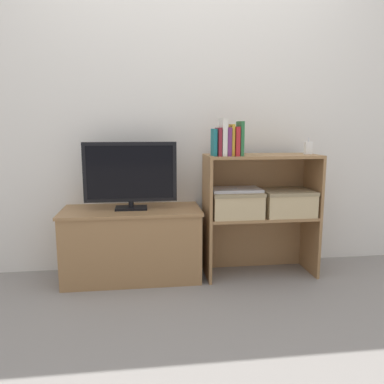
{
  "coord_description": "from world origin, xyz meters",
  "views": [
    {
      "loc": [
        -0.33,
        -2.39,
        1.07
      ],
      "look_at": [
        0.0,
        0.17,
        0.62
      ],
      "focal_mm": 35.0,
      "sensor_mm": 36.0,
      "label": 1
    }
  ],
  "objects_px": {
    "book_forest": "(240,139)",
    "storage_basket_right": "(287,201)",
    "book_teal": "(214,142)",
    "book_crimson": "(236,141)",
    "book_ivory": "(223,137)",
    "laptop": "(236,190)",
    "storage_basket_left": "(235,202)",
    "tv_stand": "(132,244)",
    "baby_monitor": "(308,148)",
    "book_mustard": "(232,140)",
    "book_maroon": "(218,142)",
    "book_plum": "(228,142)",
    "tv": "(130,174)"
  },
  "relations": [
    {
      "from": "tv_stand",
      "to": "baby_monitor",
      "type": "height_order",
      "value": "baby_monitor"
    },
    {
      "from": "book_forest",
      "to": "book_ivory",
      "type": "bearing_deg",
      "value": 180.0
    },
    {
      "from": "laptop",
      "to": "book_crimson",
      "type": "bearing_deg",
      "value": -110.66
    },
    {
      "from": "book_teal",
      "to": "book_ivory",
      "type": "relative_size",
      "value": 0.73
    },
    {
      "from": "book_teal",
      "to": "book_forest",
      "type": "relative_size",
      "value": 0.79
    },
    {
      "from": "book_teal",
      "to": "laptop",
      "type": "bearing_deg",
      "value": 16.17
    },
    {
      "from": "tv",
      "to": "book_maroon",
      "type": "distance_m",
      "value": 0.64
    },
    {
      "from": "book_teal",
      "to": "book_ivory",
      "type": "xyz_separation_m",
      "value": [
        0.06,
        0.0,
        0.03
      ]
    },
    {
      "from": "book_ivory",
      "to": "book_forest",
      "type": "xyz_separation_m",
      "value": [
        0.12,
        0.0,
        -0.01
      ]
    },
    {
      "from": "laptop",
      "to": "tv",
      "type": "bearing_deg",
      "value": 176.14
    },
    {
      "from": "book_ivory",
      "to": "book_crimson",
      "type": "xyz_separation_m",
      "value": [
        0.09,
        0.0,
        -0.03
      ]
    },
    {
      "from": "baby_monitor",
      "to": "storage_basket_left",
      "type": "bearing_deg",
      "value": -178.38
    },
    {
      "from": "tv",
      "to": "book_ivory",
      "type": "xyz_separation_m",
      "value": [
        0.63,
        -0.1,
        0.25
      ]
    },
    {
      "from": "tv_stand",
      "to": "book_mustard",
      "type": "xyz_separation_m",
      "value": [
        0.69,
        -0.1,
        0.73
      ]
    },
    {
      "from": "tv",
      "to": "book_ivory",
      "type": "distance_m",
      "value": 0.68
    },
    {
      "from": "book_crimson",
      "to": "book_mustard",
      "type": "bearing_deg",
      "value": 180.0
    },
    {
      "from": "book_plum",
      "to": "storage_basket_left",
      "type": "height_order",
      "value": "book_plum"
    },
    {
      "from": "book_crimson",
      "to": "baby_monitor",
      "type": "bearing_deg",
      "value": 6.61
    },
    {
      "from": "tv",
      "to": "book_plum",
      "type": "xyz_separation_m",
      "value": [
        0.66,
        -0.1,
        0.22
      ]
    },
    {
      "from": "book_ivory",
      "to": "storage_basket_right",
      "type": "bearing_deg",
      "value": 5.7
    },
    {
      "from": "book_mustard",
      "to": "book_forest",
      "type": "bearing_deg",
      "value": 0.0
    },
    {
      "from": "laptop",
      "to": "book_mustard",
      "type": "bearing_deg",
      "value": -133.36
    },
    {
      "from": "book_crimson",
      "to": "storage_basket_left",
      "type": "xyz_separation_m",
      "value": [
        0.02,
        0.05,
        -0.43
      ]
    },
    {
      "from": "book_maroon",
      "to": "book_ivory",
      "type": "bearing_deg",
      "value": -0.0
    },
    {
      "from": "tv_stand",
      "to": "laptop",
      "type": "bearing_deg",
      "value": -3.98
    },
    {
      "from": "book_maroon",
      "to": "book_plum",
      "type": "relative_size",
      "value": 0.99
    },
    {
      "from": "tv_stand",
      "to": "storage_basket_right",
      "type": "bearing_deg",
      "value": -2.63
    },
    {
      "from": "book_maroon",
      "to": "storage_basket_left",
      "type": "distance_m",
      "value": 0.45
    },
    {
      "from": "book_maroon",
      "to": "baby_monitor",
      "type": "distance_m",
      "value": 0.67
    },
    {
      "from": "book_crimson",
      "to": "laptop",
      "type": "relative_size",
      "value": 0.55
    },
    {
      "from": "book_crimson",
      "to": "storage_basket_right",
      "type": "xyz_separation_m",
      "value": [
        0.4,
        0.05,
        -0.43
      ]
    },
    {
      "from": "storage_basket_left",
      "to": "laptop",
      "type": "bearing_deg",
      "value": 90.0
    },
    {
      "from": "storage_basket_right",
      "to": "storage_basket_left",
      "type": "bearing_deg",
      "value": 180.0
    },
    {
      "from": "tv_stand",
      "to": "book_forest",
      "type": "xyz_separation_m",
      "value": [
        0.75,
        -0.1,
        0.74
      ]
    },
    {
      "from": "tv",
      "to": "tv_stand",
      "type": "bearing_deg",
      "value": 90.0
    },
    {
      "from": "book_teal",
      "to": "storage_basket_left",
      "type": "relative_size",
      "value": 0.51
    },
    {
      "from": "storage_basket_right",
      "to": "baby_monitor",
      "type": "bearing_deg",
      "value": 5.71
    },
    {
      "from": "book_maroon",
      "to": "book_crimson",
      "type": "xyz_separation_m",
      "value": [
        0.12,
        -0.0,
        0.0
      ]
    },
    {
      "from": "book_forest",
      "to": "storage_basket_left",
      "type": "xyz_separation_m",
      "value": [
        -0.01,
        0.05,
        -0.45
      ]
    },
    {
      "from": "book_ivory",
      "to": "storage_basket_right",
      "type": "height_order",
      "value": "book_ivory"
    },
    {
      "from": "storage_basket_right",
      "to": "laptop",
      "type": "relative_size",
      "value": 1.02
    },
    {
      "from": "book_ivory",
      "to": "laptop",
      "type": "relative_size",
      "value": 0.71
    },
    {
      "from": "tv_stand",
      "to": "book_maroon",
      "type": "bearing_deg",
      "value": -9.5
    },
    {
      "from": "storage_basket_left",
      "to": "storage_basket_right",
      "type": "xyz_separation_m",
      "value": [
        0.38,
        0.0,
        0.0
      ]
    },
    {
      "from": "baby_monitor",
      "to": "laptop",
      "type": "distance_m",
      "value": 0.6
    },
    {
      "from": "book_forest",
      "to": "storage_basket_right",
      "type": "xyz_separation_m",
      "value": [
        0.37,
        0.05,
        -0.45
      ]
    },
    {
      "from": "book_ivory",
      "to": "laptop",
      "type": "bearing_deg",
      "value": 24.5
    },
    {
      "from": "storage_basket_left",
      "to": "book_maroon",
      "type": "bearing_deg",
      "value": -160.6
    },
    {
      "from": "book_teal",
      "to": "book_crimson",
      "type": "bearing_deg",
      "value": 0.0
    },
    {
      "from": "book_teal",
      "to": "book_maroon",
      "type": "height_order",
      "value": "book_maroon"
    }
  ]
}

